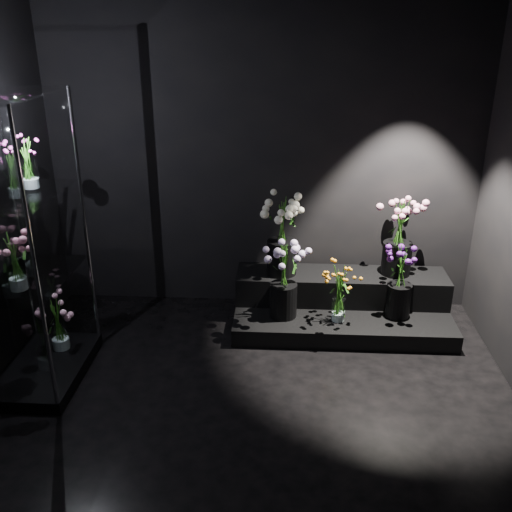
{
  "coord_description": "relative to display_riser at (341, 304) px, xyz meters",
  "views": [
    {
      "loc": [
        0.23,
        -3.19,
        2.67
      ],
      "look_at": [
        -0.02,
        1.2,
        0.82
      ],
      "focal_mm": 40.0,
      "sensor_mm": 36.0,
      "label": 1
    }
  ],
  "objects": [
    {
      "name": "floor",
      "position": [
        -0.76,
        -1.61,
        -0.18
      ],
      "size": [
        4.0,
        4.0,
        0.0
      ],
      "primitive_type": "plane",
      "color": "black",
      "rests_on": "ground"
    },
    {
      "name": "bouquet_orange_bells",
      "position": [
        -0.05,
        -0.29,
        0.26
      ],
      "size": [
        0.33,
        0.33,
        0.53
      ],
      "rotation": [
        0.0,
        0.0,
        0.42
      ],
      "color": "white",
      "rests_on": "display_riser"
    },
    {
      "name": "bouquet_cream_roses",
      "position": [
        -0.57,
        0.1,
        0.67
      ],
      "size": [
        0.53,
        0.53,
        0.73
      ],
      "rotation": [
        0.0,
        0.0,
        -0.41
      ],
      "color": "black",
      "rests_on": "display_riser"
    },
    {
      "name": "display_riser",
      "position": [
        0.0,
        0.0,
        0.0
      ],
      "size": [
        1.97,
        0.88,
        0.44
      ],
      "color": "black",
      "rests_on": "floor"
    },
    {
      "name": "bouquet_case_pink",
      "position": [
        -2.44,
        -1.21,
        0.9
      ],
      "size": [
        0.36,
        0.36,
        0.42
      ],
      "rotation": [
        0.0,
        0.0,
        0.41
      ],
      "color": "white",
      "rests_on": "display_case"
    },
    {
      "name": "wall_back",
      "position": [
        -0.76,
        0.39,
        1.22
      ],
      "size": [
        4.0,
        0.0,
        4.0
      ],
      "primitive_type": "plane",
      "rotation": [
        1.57,
        0.0,
        0.0
      ],
      "color": "black",
      "rests_on": "floor"
    },
    {
      "name": "bouquet_pink_roses",
      "position": [
        0.5,
        0.15,
        0.65
      ],
      "size": [
        0.4,
        0.4,
        0.72
      ],
      "rotation": [
        0.0,
        0.0,
        0.13
      ],
      "color": "black",
      "rests_on": "display_riser"
    },
    {
      "name": "bouquet_purple",
      "position": [
        0.49,
        -0.18,
        0.36
      ],
      "size": [
        0.36,
        0.36,
        0.68
      ],
      "rotation": [
        0.0,
        0.0,
        -0.27
      ],
      "color": "black",
      "rests_on": "display_riser"
    },
    {
      "name": "wall_front",
      "position": [
        -0.76,
        -3.61,
        1.22
      ],
      "size": [
        4.0,
        0.0,
        4.0
      ],
      "primitive_type": "plane",
      "rotation": [
        -1.57,
        0.0,
        0.0
      ],
      "color": "black",
      "rests_on": "floor"
    },
    {
      "name": "display_case",
      "position": [
        -2.44,
        -1.02,
        0.92
      ],
      "size": [
        0.6,
        1.0,
        2.2
      ],
      "color": "black",
      "rests_on": "floor"
    },
    {
      "name": "bouquet_lilac",
      "position": [
        -0.54,
        -0.23,
        0.37
      ],
      "size": [
        0.46,
        0.46,
        0.67
      ],
      "rotation": [
        0.0,
        0.0,
        -0.29
      ],
      "color": "black",
      "rests_on": "display_riser"
    },
    {
      "name": "bouquet_case_magenta",
      "position": [
        -2.4,
        -0.85,
        1.52
      ],
      "size": [
        0.28,
        0.28,
        0.37
      ],
      "rotation": [
        0.0,
        0.0,
        0.35
      ],
      "color": "white",
      "rests_on": "display_case"
    },
    {
      "name": "bouquet_case_base_pink",
      "position": [
        -2.39,
        -0.78,
        0.16
      ],
      "size": [
        0.4,
        0.4,
        0.44
      ],
      "rotation": [
        0.0,
        0.0,
        0.41
      ],
      "color": "white",
      "rests_on": "display_case"
    }
  ]
}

